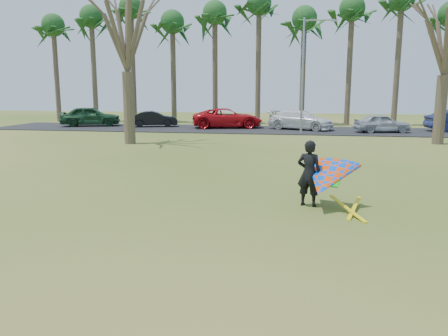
% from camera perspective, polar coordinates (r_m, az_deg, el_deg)
% --- Properties ---
extents(ground, '(100.00, 100.00, 0.00)m').
position_cam_1_polar(ground, '(10.23, -1.98, -8.07)').
color(ground, '#255111').
rests_on(ground, ground).
extents(parking_strip, '(46.00, 7.00, 0.06)m').
position_cam_1_polar(parking_strip, '(34.70, 6.69, 4.97)').
color(parking_strip, black).
rests_on(parking_strip, ground).
extents(palm_0, '(4.84, 4.84, 10.84)m').
position_cam_1_polar(palm_0, '(47.46, -21.40, 16.83)').
color(palm_0, brown).
rests_on(palm_0, ground).
extents(palm_1, '(4.84, 4.84, 11.54)m').
position_cam_1_polar(palm_1, '(45.66, -16.95, 18.23)').
color(palm_1, '#4B3D2D').
rests_on(palm_1, ground).
extents(palm_2, '(4.84, 4.84, 12.24)m').
position_cam_1_polar(palm_2, '(44.16, -12.08, 19.62)').
color(palm_2, '#46392A').
rests_on(palm_2, ground).
extents(palm_3, '(4.84, 4.84, 10.84)m').
position_cam_1_polar(palm_3, '(42.66, -6.76, 18.26)').
color(palm_3, '#453929').
rests_on(palm_3, ground).
extents(palm_4, '(4.84, 4.84, 11.54)m').
position_cam_1_polar(palm_4, '(41.81, -1.20, 19.43)').
color(palm_4, '#4D3C2E').
rests_on(palm_4, ground).
extents(palm_5, '(4.84, 4.84, 12.24)m').
position_cam_1_polar(palm_5, '(41.34, 4.61, 20.46)').
color(palm_5, brown).
rests_on(palm_5, ground).
extents(palm_6, '(4.84, 4.84, 10.84)m').
position_cam_1_polar(palm_6, '(40.92, 10.47, 18.50)').
color(palm_6, '#493C2C').
rests_on(palm_6, ground).
extents(palm_7, '(4.84, 4.84, 11.54)m').
position_cam_1_polar(palm_7, '(41.22, 16.39, 19.16)').
color(palm_7, brown).
rests_on(palm_7, ground).
extents(palm_8, '(4.84, 4.84, 12.24)m').
position_cam_1_polar(palm_8, '(41.90, 22.22, 19.62)').
color(palm_8, '#4D3E2E').
rests_on(palm_8, ground).
extents(bare_tree_left, '(6.60, 6.60, 9.70)m').
position_cam_1_polar(bare_tree_left, '(26.72, -12.73, 18.02)').
color(bare_tree_left, brown).
rests_on(bare_tree_left, ground).
extents(bare_tree_right, '(6.27, 6.27, 9.21)m').
position_cam_1_polar(bare_tree_right, '(28.81, 27.16, 15.88)').
color(bare_tree_right, brown).
rests_on(bare_tree_right, ground).
extents(streetlight, '(2.28, 0.18, 8.00)m').
position_cam_1_polar(streetlight, '(31.51, 10.54, 12.40)').
color(streetlight, gray).
rests_on(streetlight, ground).
extents(car_0, '(5.33, 3.56, 1.69)m').
position_cam_1_polar(car_0, '(39.40, -17.04, 6.49)').
color(car_0, '#183D21').
rests_on(car_0, parking_strip).
extents(car_1, '(4.16, 2.46, 1.29)m').
position_cam_1_polar(car_1, '(37.52, -9.11, 6.34)').
color(car_1, black).
rests_on(car_1, parking_strip).
extents(car_2, '(6.21, 4.00, 1.59)m').
position_cam_1_polar(car_2, '(35.98, 0.43, 6.54)').
color(car_2, red).
rests_on(car_2, parking_strip).
extents(car_3, '(5.58, 3.90, 1.50)m').
position_cam_1_polar(car_3, '(34.99, 10.00, 6.21)').
color(car_3, white).
rests_on(car_3, parking_strip).
extents(car_4, '(4.18, 2.31, 1.35)m').
position_cam_1_polar(car_4, '(34.24, 19.93, 5.53)').
color(car_4, '#ABB1B9').
rests_on(car_4, parking_strip).
extents(kite_flyer, '(2.13, 2.39, 2.02)m').
position_cam_1_polar(kite_flyer, '(12.08, 12.91, -1.25)').
color(kite_flyer, black).
rests_on(kite_flyer, ground).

